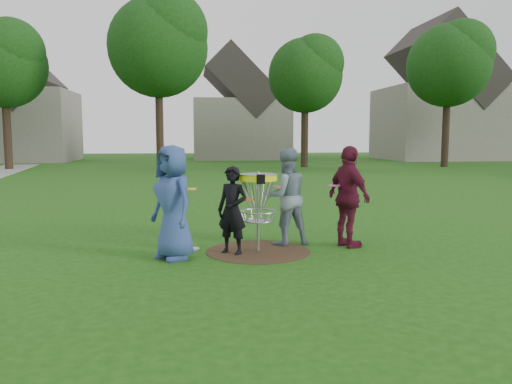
{
  "coord_description": "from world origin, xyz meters",
  "views": [
    {
      "loc": [
        -1.1,
        -8.36,
        1.99
      ],
      "look_at": [
        0.0,
        0.3,
        1.0
      ],
      "focal_mm": 35.0,
      "sensor_mm": 36.0,
      "label": 1
    }
  ],
  "objects": [
    {
      "name": "held_discs",
      "position": [
        0.1,
        0.04,
        1.06
      ],
      "size": [
        2.74,
        0.8,
        0.24
      ],
      "color": "yellow",
      "rests_on": "ground"
    },
    {
      "name": "player_maroon",
      "position": [
        1.65,
        0.16,
        0.91
      ],
      "size": [
        0.78,
        1.15,
        1.81
      ],
      "primitive_type": "imported",
      "rotation": [
        0.0,
        0.0,
        1.92
      ],
      "color": "#581429",
      "rests_on": "ground"
    },
    {
      "name": "disc_on_grass",
      "position": [
        -1.11,
        0.32,
        0.01
      ],
      "size": [
        0.22,
        0.22,
        0.02
      ],
      "primitive_type": "cylinder",
      "color": "silver",
      "rests_on": "ground"
    },
    {
      "name": "player_grey",
      "position": [
        0.57,
        0.51,
        0.89
      ],
      "size": [
        0.98,
        0.83,
        1.77
      ],
      "primitive_type": "imported",
      "rotation": [
        0.0,
        0.0,
        3.34
      ],
      "color": "gray",
      "rests_on": "ground"
    },
    {
      "name": "player_black",
      "position": [
        -0.45,
        -0.1,
        0.74
      ],
      "size": [
        0.65,
        0.6,
        1.48
      ],
      "primitive_type": "imported",
      "rotation": [
        0.0,
        0.0,
        -0.61
      ],
      "color": "black",
      "rests_on": "ground"
    },
    {
      "name": "disc_golf_basket",
      "position": [
        0.0,
        -0.0,
        1.02
      ],
      "size": [
        0.66,
        0.67,
        1.38
      ],
      "color": "#9EA0A5",
      "rests_on": "ground"
    },
    {
      "name": "house_row",
      "position": [
        4.78,
        33.07,
        4.14
      ],
      "size": [
        44.5,
        10.65,
        11.62
      ],
      "color": "gray",
      "rests_on": "ground"
    },
    {
      "name": "player_blue",
      "position": [
        -1.43,
        -0.32,
        0.92
      ],
      "size": [
        1.0,
        1.07,
        1.84
      ],
      "primitive_type": "imported",
      "rotation": [
        0.0,
        0.0,
        -0.95
      ],
      "color": "#304885",
      "rests_on": "ground"
    },
    {
      "name": "ground",
      "position": [
        0.0,
        0.0,
        0.0
      ],
      "size": [
        100.0,
        100.0,
        0.0
      ],
      "primitive_type": "plane",
      "color": "#19470F",
      "rests_on": "ground"
    },
    {
      "name": "dirt_patch",
      "position": [
        0.0,
        0.0,
        0.0
      ],
      "size": [
        1.8,
        1.8,
        0.01
      ],
      "primitive_type": "cylinder",
      "color": "#47331E",
      "rests_on": "ground"
    },
    {
      "name": "tree_row",
      "position": [
        0.44,
        20.67,
        6.21
      ],
      "size": [
        51.2,
        17.42,
        9.9
      ],
      "color": "#38281C",
      "rests_on": "ground"
    }
  ]
}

